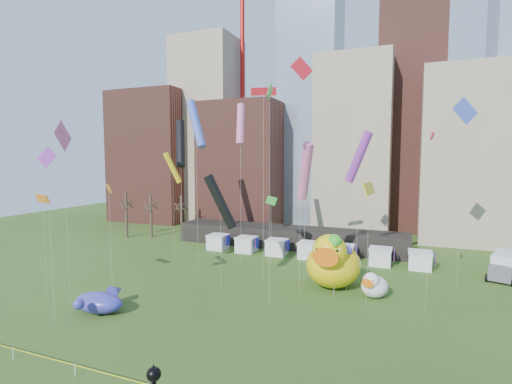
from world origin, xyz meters
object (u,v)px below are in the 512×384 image
at_px(seahorse_purple, 347,259).
at_px(box_truck, 505,265).
at_px(small_duck, 374,285).
at_px(big_duck, 333,262).
at_px(seahorse_green, 334,251).
at_px(whale_inflatable, 100,301).

bearing_deg(seahorse_purple, box_truck, 44.31).
xyz_separation_m(small_duck, seahorse_purple, (-3.02, 1.11, 2.30)).
relative_size(big_duck, small_duck, 2.06).
xyz_separation_m(small_duck, box_truck, (14.34, 13.23, 0.19)).
distance_m(big_duck, seahorse_green, 3.02).
height_order(big_duck, whale_inflatable, big_duck).
distance_m(small_duck, whale_inflatable, 27.54).
distance_m(big_duck, small_duck, 5.13).
distance_m(big_duck, seahorse_purple, 1.78).
height_order(big_duck, box_truck, big_duck).
distance_m(small_duck, box_truck, 19.51).
bearing_deg(seahorse_green, box_truck, 28.50).
distance_m(small_duck, seahorse_purple, 3.95).
xyz_separation_m(small_duck, whale_inflatable, (-23.90, -13.68, -0.30)).
bearing_deg(box_truck, seahorse_purple, -125.97).
bearing_deg(big_duck, seahorse_green, -74.78).
bearing_deg(whale_inflatable, seahorse_purple, 30.85).
relative_size(big_duck, whale_inflatable, 1.29).
relative_size(seahorse_green, box_truck, 0.90).
xyz_separation_m(seahorse_green, box_truck, (18.37, 14.08, -3.29)).
relative_size(small_duck, seahorse_purple, 0.79).
bearing_deg(big_duck, whale_inflatable, -141.14).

